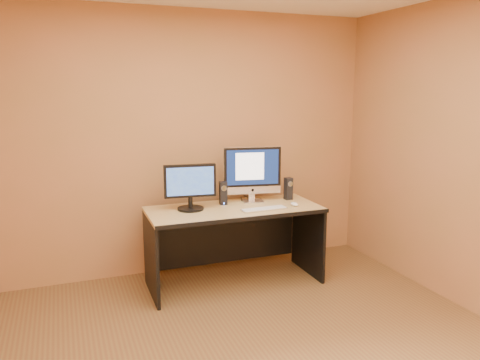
# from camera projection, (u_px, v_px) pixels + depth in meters

# --- Properties ---
(walls) EXTENTS (4.00, 4.00, 2.60)m
(walls) POSITION_uv_depth(u_px,v_px,m) (262.00, 180.00, 2.82)
(walls) COLOR #AA6944
(walls) RESTS_ON ground
(desk) EXTENTS (1.62, 0.72, 0.74)m
(desk) POSITION_uv_depth(u_px,v_px,m) (234.00, 246.00, 4.44)
(desk) COLOR tan
(desk) RESTS_ON ground
(imac) EXTENTS (0.60, 0.31, 0.55)m
(imac) POSITION_uv_depth(u_px,v_px,m) (253.00, 174.00, 4.56)
(imac) COLOR #BABABF
(imac) RESTS_ON desk
(second_monitor) EXTENTS (0.51, 0.30, 0.42)m
(second_monitor) POSITION_uv_depth(u_px,v_px,m) (190.00, 187.00, 4.26)
(second_monitor) COLOR black
(second_monitor) RESTS_ON desk
(speaker_left) EXTENTS (0.08, 0.08, 0.22)m
(speaker_left) POSITION_uv_depth(u_px,v_px,m) (223.00, 193.00, 4.48)
(speaker_left) COLOR black
(speaker_left) RESTS_ON desk
(speaker_right) EXTENTS (0.07, 0.08, 0.22)m
(speaker_right) POSITION_uv_depth(u_px,v_px,m) (288.00, 189.00, 4.68)
(speaker_right) COLOR black
(speaker_right) RESTS_ON desk
(keyboard) EXTENTS (0.44, 0.13, 0.02)m
(keyboard) POSITION_uv_depth(u_px,v_px,m) (264.00, 209.00, 4.29)
(keyboard) COLOR silver
(keyboard) RESTS_ON desk
(mouse) EXTENTS (0.06, 0.10, 0.04)m
(mouse) POSITION_uv_depth(u_px,v_px,m) (294.00, 204.00, 4.43)
(mouse) COLOR white
(mouse) RESTS_ON desk
(cable_a) EXTENTS (0.04, 0.22, 0.01)m
(cable_a) POSITION_uv_depth(u_px,v_px,m) (249.00, 198.00, 4.75)
(cable_a) COLOR black
(cable_a) RESTS_ON desk
(cable_b) EXTENTS (0.07, 0.17, 0.01)m
(cable_b) POSITION_uv_depth(u_px,v_px,m) (241.00, 199.00, 4.71)
(cable_b) COLOR black
(cable_b) RESTS_ON desk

